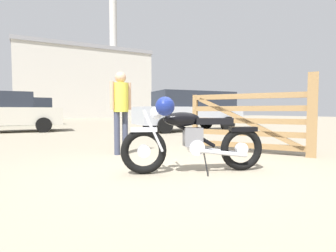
{
  "coord_description": "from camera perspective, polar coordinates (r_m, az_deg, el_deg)",
  "views": [
    {
      "loc": [
        -1.98,
        -3.37,
        0.87
      ],
      "look_at": [
        -0.26,
        0.21,
        0.65
      ],
      "focal_mm": 28.35,
      "sensor_mm": 36.0,
      "label": 1
    }
  ],
  "objects": [
    {
      "name": "industrial_building",
      "position": [
        40.5,
        -17.54,
        8.76
      ],
      "size": [
        18.13,
        9.25,
        19.38
      ],
      "rotation": [
        0.0,
        0.0,
        0.04
      ],
      "color": "beige",
      "rests_on": "ground_plane"
    },
    {
      "name": "silver_sedan_mid",
      "position": [
        11.87,
        4.81,
        3.51
      ],
      "size": [
        4.75,
        2.08,
        1.74
      ],
      "rotation": [
        0.0,
        0.0,
        3.11
      ],
      "color": "black",
      "rests_on": "ground_plane"
    },
    {
      "name": "ground_plane",
      "position": [
        4.0,
        4.69,
        -9.42
      ],
      "size": [
        80.0,
        80.0,
        0.0
      ],
      "primitive_type": "plane",
      "color": "gray"
    },
    {
      "name": "red_hatchback_near",
      "position": [
        12.93,
        -31.28,
        2.56
      ],
      "size": [
        4.22,
        1.95,
        1.67
      ],
      "rotation": [
        0.0,
        0.0,
        0.01
      ],
      "color": "black",
      "rests_on": "ground_plane"
    },
    {
      "name": "bystander",
      "position": [
        5.42,
        -10.11,
        4.68
      ],
      "size": [
        0.45,
        0.3,
        1.66
      ],
      "rotation": [
        0.0,
        0.0,
        4.9
      ],
      "color": "#383D51",
      "rests_on": "ground_plane"
    },
    {
      "name": "timber_gate",
      "position": [
        5.78,
        19.37,
        1.33
      ],
      "size": [
        1.55,
        2.16,
        1.6
      ],
      "rotation": [
        0.0,
        0.0,
        2.18
      ],
      "color": "olive",
      "rests_on": "ground_plane"
    },
    {
      "name": "dark_sedan_left",
      "position": [
        19.21,
        -29.76,
        2.97
      ],
      "size": [
        4.92,
        2.52,
        1.74
      ],
      "rotation": [
        0.0,
        0.0,
        3.3
      ],
      "color": "black",
      "rests_on": "ground_plane"
    },
    {
      "name": "vintage_motorcycle",
      "position": [
        3.77,
        4.96,
        -2.63
      ],
      "size": [
        2.03,
        0.78,
        1.07
      ],
      "rotation": [
        0.0,
        0.0,
        2.85
      ],
      "color": "black",
      "rests_on": "ground_plane"
    }
  ]
}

